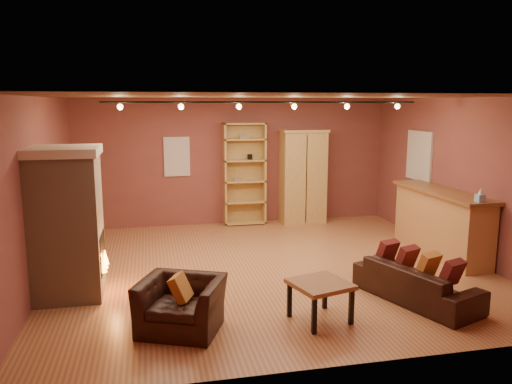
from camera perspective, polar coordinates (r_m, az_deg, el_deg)
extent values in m
plane|color=brown|center=(8.43, 1.51, -8.58)|extent=(7.00, 7.00, 0.00)
plane|color=brown|center=(7.99, 1.60, 10.81)|extent=(7.00, 7.00, 0.00)
cube|color=brown|center=(11.25, -2.38, 3.46)|extent=(7.00, 0.02, 2.80)
cube|color=brown|center=(8.03, -23.51, -0.07)|extent=(0.02, 6.50, 2.80)
cube|color=brown|center=(9.54, 22.44, 1.50)|extent=(0.02, 6.50, 2.80)
cube|color=tan|center=(7.45, -20.77, -3.77)|extent=(0.90, 0.90, 2.00)
cube|color=beige|center=(7.28, -21.29, 4.36)|extent=(0.98, 0.98, 0.12)
cube|color=black|center=(7.50, -17.46, -6.65)|extent=(0.10, 0.65, 0.55)
cone|color=orange|center=(7.53, -16.96, -7.52)|extent=(0.10, 0.10, 0.22)
cube|color=silver|center=(11.06, -9.03, 4.02)|extent=(0.56, 0.04, 0.86)
cube|color=tan|center=(11.29, -1.49, 2.17)|extent=(0.93, 0.04, 2.28)
cube|color=tan|center=(11.06, -3.61, 1.98)|extent=(0.04, 0.36, 2.28)
cube|color=tan|center=(11.22, 0.91, 2.12)|extent=(0.04, 0.36, 2.28)
cube|color=gray|center=(11.12, -2.12, 1.39)|extent=(0.18, 0.12, 0.05)
cube|color=black|center=(11.11, -0.71, 4.03)|extent=(0.10, 0.10, 0.12)
cube|color=tan|center=(11.34, -1.31, -3.46)|extent=(0.93, 0.36, 0.04)
cube|color=tan|center=(11.24, -1.32, -1.09)|extent=(0.93, 0.36, 0.03)
cube|color=tan|center=(11.16, -1.33, 1.26)|extent=(0.93, 0.36, 0.03)
cube|color=tan|center=(11.09, -1.34, 3.64)|extent=(0.93, 0.36, 0.04)
cube|color=tan|center=(11.05, -1.35, 6.05)|extent=(0.93, 0.36, 0.04)
cube|color=tan|center=(11.03, -1.36, 7.83)|extent=(0.93, 0.36, 0.04)
cube|color=tan|center=(11.39, 5.37, 1.64)|extent=(0.99, 0.54, 2.06)
cube|color=brown|center=(11.14, 5.78, 1.44)|extent=(0.02, 0.01, 1.96)
cube|color=tan|center=(11.28, 5.46, 6.98)|extent=(1.05, 0.60, 0.06)
cube|color=tan|center=(9.59, 20.35, -3.44)|extent=(0.53, 2.34, 1.12)
cube|color=brown|center=(9.48, 20.57, 0.03)|extent=(0.65, 2.46, 0.06)
cube|color=#86B5D6|center=(8.55, 24.23, -0.62)|extent=(0.13, 0.13, 0.13)
cone|color=white|center=(8.54, 24.29, 0.13)|extent=(0.08, 0.08, 0.10)
cube|color=silver|center=(10.67, 18.16, 3.95)|extent=(0.05, 0.90, 1.00)
imported|color=black|center=(7.30, 17.86, -9.20)|extent=(1.10, 1.85, 0.70)
cube|color=maroon|center=(6.92, 21.48, -8.57)|extent=(0.36, 0.32, 0.36)
cube|color=#C27B32|center=(7.13, 19.09, -7.87)|extent=(0.36, 0.32, 0.36)
cube|color=maroon|center=(7.35, 16.86, -7.20)|extent=(0.36, 0.32, 0.36)
cube|color=maroon|center=(7.58, 14.76, -6.57)|extent=(0.36, 0.32, 0.36)
imported|color=black|center=(6.17, -8.58, -11.71)|extent=(1.13, 0.95, 0.84)
cube|color=#C27B32|center=(6.13, -8.60, -10.80)|extent=(0.33, 0.37, 0.34)
cube|color=brown|center=(6.38, 7.36, -10.41)|extent=(0.82, 0.82, 0.06)
cube|color=black|center=(6.15, 5.68, -13.75)|extent=(0.06, 0.06, 0.44)
cube|color=black|center=(6.33, 10.60, -13.16)|extent=(0.06, 0.06, 0.44)
cube|color=black|center=(6.63, 4.18, -11.88)|extent=(0.06, 0.06, 0.44)
cube|color=black|center=(6.80, 8.76, -11.40)|extent=(0.06, 0.06, 0.44)
cylinder|color=black|center=(8.18, 1.26, 10.24)|extent=(5.20, 0.03, 0.03)
sphere|color=#FFD88C|center=(7.97, -15.28, 9.39)|extent=(0.09, 0.09, 0.09)
sphere|color=#FFD88C|center=(7.97, -8.57, 9.63)|extent=(0.09, 0.09, 0.09)
sphere|color=#FFD88C|center=(8.09, -1.96, 9.74)|extent=(0.09, 0.09, 0.09)
sphere|color=#FFD88C|center=(8.30, 4.40, 9.72)|extent=(0.09, 0.09, 0.09)
sphere|color=#FFD88C|center=(8.61, 10.36, 9.61)|extent=(0.09, 0.09, 0.09)
sphere|color=#FFD88C|center=(9.00, 15.86, 9.40)|extent=(0.09, 0.09, 0.09)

